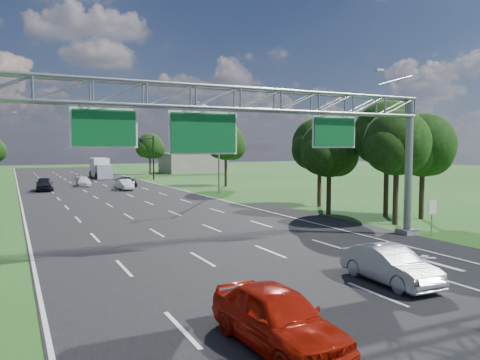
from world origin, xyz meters
TOP-DOWN VIEW (x-y plane):
  - ground at (0.00, 30.00)m, footprint 220.00×220.00m
  - road at (0.00, 30.00)m, footprint 18.00×180.00m
  - road_flare at (10.20, 14.00)m, footprint 3.00×30.00m
  - sign_gantry at (0.33, 12.00)m, footprint 23.50×1.00m
  - regulatory_sign at (12.40, 10.98)m, footprint 0.60×0.08m
  - traffic_signal at (7.48, 65.00)m, footprint 12.21×0.24m
  - streetlight_r_mid at (11.30, 40.00)m, footprint 2.97×0.22m
  - tree_cluster_right at (14.80, 19.19)m, footprint 9.91×14.60m
  - tree_verge_rd at (16.08, 48.04)m, footprint 5.76×4.80m
  - tree_verge_re at (14.08, 78.04)m, footprint 5.76×4.80m
  - building_right at (24.00, 82.00)m, footprint 12.00×9.00m
  - red_coupe at (-3.54, 1.82)m, footprint 2.12×4.77m
  - silver_sedan at (3.24, 4.86)m, footprint 1.66×4.34m
  - car_queue_a at (-0.91, 56.93)m, footprint 1.85×4.20m
  - car_queue_b at (3.96, 53.01)m, footprint 2.24×4.68m
  - car_queue_c at (-6.04, 51.57)m, footprint 2.18×4.86m
  - car_queue_d at (2.85, 48.80)m, footprint 1.56×3.96m
  - box_truck at (4.16, 73.75)m, footprint 2.73×8.84m

SIDE VIEW (x-z plane):
  - ground at x=0.00m, z-range 0.00..0.00m
  - road at x=0.00m, z-range -0.01..0.01m
  - road_flare at x=10.20m, z-range -0.01..0.01m
  - car_queue_a at x=-0.91m, z-range 0.00..1.20m
  - car_queue_d at x=2.85m, z-range 0.00..1.28m
  - car_queue_b at x=3.96m, z-range 0.00..1.29m
  - silver_sedan at x=3.24m, z-range 0.00..1.41m
  - red_coupe at x=-3.54m, z-range 0.00..1.59m
  - car_queue_c at x=-6.04m, z-range 0.00..1.62m
  - regulatory_sign at x=12.40m, z-range 0.46..2.56m
  - box_truck at x=4.16m, z-range -0.07..3.26m
  - building_right at x=24.00m, z-range 0.00..4.00m
  - traffic_signal at x=7.48m, z-range 1.67..8.67m
  - tree_verge_re at x=14.08m, z-range 1.28..9.12m
  - tree_cluster_right at x=14.80m, z-range 0.97..9.65m
  - streetlight_r_mid at x=11.30m, z-range 0.50..10.66m
  - tree_verge_rd at x=16.08m, z-range 1.49..9.77m
  - sign_gantry at x=0.33m, z-range 2.11..11.67m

